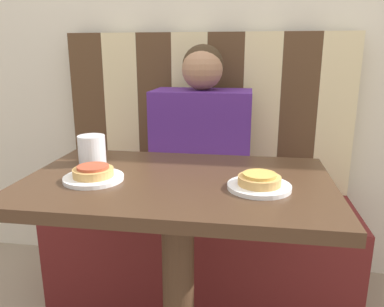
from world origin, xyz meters
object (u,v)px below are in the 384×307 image
Objects in this scene: plate_right at (259,187)px; pizza_left at (93,171)px; plate_left at (94,178)px; drinking_cup at (92,150)px; pizza_right at (259,179)px; person at (202,135)px.

plate_right is 0.47m from pizza_left.
plate_left and plate_right have the same top height.
pizza_left reaches higher than plate_right.
pizza_right is at bearing -16.46° from drinking_cup.
plate_left is 1.49× the size of pizza_left.
plate_right is at bearing -16.46° from drinking_cup.
plate_right is 0.56m from drinking_cup.
pizza_right reaches higher than plate_right.
pizza_right is at bearing -69.51° from person.
pizza_left is at bearing -90.00° from plate_left.
drinking_cup is (-0.54, 0.16, 0.02)m from pizza_right.
plate_right is 1.82× the size of drinking_cup.
person is 7.39× the size of drinking_cup.
person reaches higher than pizza_left.
plate_left is 0.47m from plate_right.
pizza_right is (0.47, -0.00, 0.02)m from plate_left.
pizza_left and pizza_right have the same top height.
drinking_cup is (-0.31, -0.47, 0.04)m from person.
plate_right is 1.49× the size of pizza_left.
plate_right is 1.49× the size of pizza_right.
plate_left is at bearing -66.11° from drinking_cup.
person is 0.67m from pizza_left.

